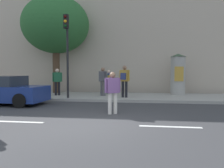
{
  "coord_description": "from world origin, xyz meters",
  "views": [
    {
      "loc": [
        1.63,
        -6.84,
        1.63
      ],
      "look_at": [
        0.41,
        2.0,
        1.13
      ],
      "focal_mm": 37.15,
      "sensor_mm": 36.0,
      "label": 1
    }
  ],
  "objects": [
    {
      "name": "pedestrian_tallest",
      "position": [
        0.54,
        6.06,
        1.22
      ],
      "size": [
        0.58,
        0.47,
        1.78
      ],
      "color": "black",
      "rests_on": "sidewalk_curb"
    },
    {
      "name": "pedestrian_with_backpack",
      "position": [
        0.46,
        1.77,
        0.93
      ],
      "size": [
        0.56,
        0.44,
        1.59
      ],
      "color": "silver",
      "rests_on": "ground_plane"
    },
    {
      "name": "pedestrian_in_light_jacket",
      "position": [
        -3.61,
        6.65,
        1.11
      ],
      "size": [
        0.53,
        0.49,
        1.62
      ],
      "color": "black",
      "rests_on": "sidewalk_curb"
    },
    {
      "name": "building_backdrop",
      "position": [
        0.0,
        12.0,
        5.68
      ],
      "size": [
        36.0,
        5.0,
        11.36
      ],
      "primitive_type": "cube",
      "color": "#B7A893",
      "rests_on": "ground_plane"
    },
    {
      "name": "parked_car_dark",
      "position": [
        -5.32,
        3.58,
        0.68
      ],
      "size": [
        4.42,
        2.07,
        1.39
      ],
      "color": "navy",
      "rests_on": "ground_plane"
    },
    {
      "name": "poster_column",
      "position": [
        3.74,
        8.18,
        1.45
      ],
      "size": [
        0.99,
        0.99,
        2.57
      ],
      "color": "#9E9B93",
      "rests_on": "sidewalk_curb"
    },
    {
      "name": "sidewalk_curb",
      "position": [
        0.0,
        7.0,
        0.07
      ],
      "size": [
        36.0,
        4.0,
        0.15
      ],
      "primitive_type": "cube",
      "color": "#9E9B93",
      "rests_on": "ground_plane"
    },
    {
      "name": "ground_plane",
      "position": [
        0.0,
        0.0,
        0.0
      ],
      "size": [
        80.0,
        80.0,
        0.0
      ],
      "primitive_type": "plane",
      "color": "#38383A"
    },
    {
      "name": "traffic_light",
      "position": [
        -2.5,
        5.24,
        3.15
      ],
      "size": [
        0.24,
        0.45,
        4.48
      ],
      "color": "black",
      "rests_on": "sidewalk_curb"
    },
    {
      "name": "pedestrian_near_pole",
      "position": [
        -0.68,
        8.15,
        1.07
      ],
      "size": [
        0.63,
        0.46,
        1.54
      ],
      "color": "#1E5938",
      "rests_on": "sidewalk_curb"
    },
    {
      "name": "lane_markings",
      "position": [
        -0.0,
        0.0,
        0.0
      ],
      "size": [
        25.8,
        0.16,
        0.01
      ],
      "color": "silver",
      "rests_on": "ground_plane"
    },
    {
      "name": "street_tree",
      "position": [
        -4.31,
        8.29,
        4.72
      ],
      "size": [
        4.5,
        4.5,
        6.51
      ],
      "color": "#4C3826",
      "rests_on": "sidewalk_curb"
    },
    {
      "name": "pedestrian_in_dark_shirt",
      "position": [
        -0.78,
        6.69,
        1.17
      ],
      "size": [
        0.55,
        0.53,
        1.69
      ],
      "color": "#4C4C51",
      "rests_on": "sidewalk_curb"
    }
  ]
}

